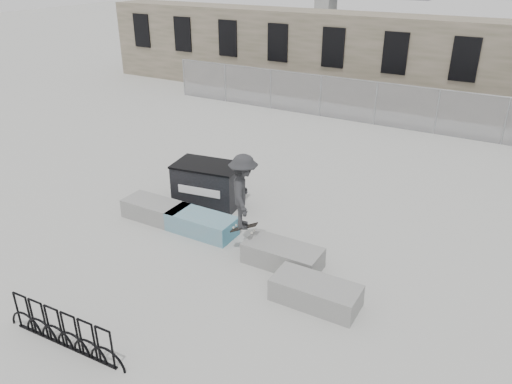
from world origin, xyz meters
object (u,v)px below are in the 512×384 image
at_px(planter_offset, 316,292).
at_px(planter_center_right, 283,255).
at_px(bike_rack, 62,330).
at_px(skateboarder, 243,192).
at_px(planter_far_left, 156,210).
at_px(dumpster, 208,184).
at_px(planter_center_left, 202,223).

bearing_deg(planter_offset, planter_center_right, 143.01).
height_order(bike_rack, skateboarder, skateboarder).
distance_m(planter_far_left, skateboarder, 3.56).
distance_m(planter_far_left, bike_rack, 5.52).
bearing_deg(planter_offset, dumpster, 149.24).
bearing_deg(planter_offset, skateboarder, 156.70).
relative_size(planter_far_left, planter_offset, 1.00).
relative_size(planter_offset, skateboarder, 0.90).
bearing_deg(planter_center_left, skateboarder, -9.36).
height_order(planter_center_right, skateboarder, skateboarder).
bearing_deg(planter_offset, bike_rack, -135.30).
bearing_deg(skateboarder, planter_center_right, -123.54).
bearing_deg(planter_center_right, planter_offset, -36.99).
distance_m(planter_offset, skateboarder, 3.14).
height_order(planter_far_left, bike_rack, bike_rack).
height_order(planter_offset, dumpster, dumpster).
height_order(dumpster, bike_rack, dumpster).
relative_size(planter_center_right, planter_offset, 1.00).
height_order(planter_offset, skateboarder, skateboarder).
height_order(planter_center_left, bike_rack, bike_rack).
bearing_deg(planter_center_right, planter_center_left, 173.11).
bearing_deg(planter_center_right, dumpster, 151.81).
distance_m(planter_far_left, planter_offset, 5.95).
distance_m(planter_offset, dumpster, 5.82).
bearing_deg(planter_center_right, skateboarder, 176.37).
distance_m(planter_center_left, bike_rack, 5.17).
bearing_deg(planter_far_left, skateboarder, -4.62).
xyz_separation_m(planter_far_left, planter_center_left, (1.68, -0.00, 0.00)).
relative_size(planter_far_left, planter_center_left, 1.00).
xyz_separation_m(planter_center_right, dumpster, (-3.63, 1.95, 0.38)).
height_order(planter_center_left, planter_offset, same).
xyz_separation_m(planter_center_left, dumpster, (-0.88, 1.61, 0.38)).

